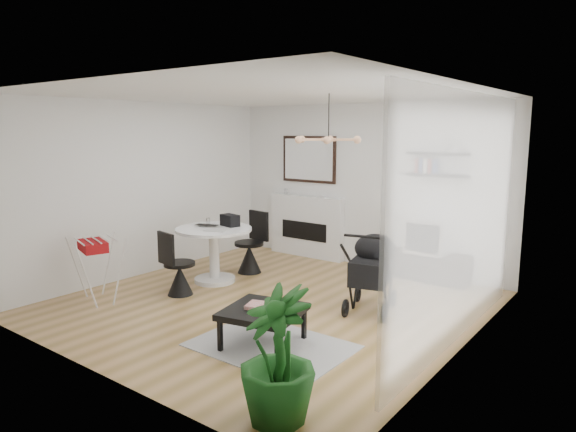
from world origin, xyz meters
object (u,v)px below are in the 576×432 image
Objects in this scene: crt_tv at (429,235)px; tv_console at (430,267)px; fireplace at (307,219)px; potted_plant at (277,356)px; dining_table at (214,246)px; drying_rack at (98,268)px; stroller at (372,274)px; coffee_table at (263,313)px.

tv_console is at bearing 4.15° from crt_tv.
potted_plant is at bearing -57.44° from fireplace.
drying_rack reaches higher than dining_table.
stroller is at bearing -38.38° from fireplace.
potted_plant reaches higher than crt_tv.
stroller is at bearing 102.80° from potted_plant.
potted_plant is (3.68, -0.82, 0.09)m from drying_rack.
tv_console is 1.69m from stroller.
crt_tv is 0.56× the size of stroller.
stroller reaches higher than crt_tv.
fireplace is at bearing 85.09° from dining_table.
tv_console is at bearing 67.02° from drying_rack.
stroller is at bearing 8.07° from dining_table.
crt_tv reaches higher than coffee_table.
potted_plant is (1.01, -1.04, 0.18)m from coffee_table.
crt_tv reaches higher than tv_console.
dining_table is 1.04× the size of potted_plant.
drying_rack is 2.68m from coffee_table.
fireplace is 1.99× the size of potted_plant.
crt_tv is at bearing 38.47° from dining_table.
tv_console is 3.29m from dining_table.
drying_rack is 3.77m from potted_plant.
dining_table is 1.05× the size of stroller.
fireplace is at bearing 118.35° from coffee_table.
potted_plant is at bearing -82.88° from crt_tv.
drying_rack is at bearing -131.26° from crt_tv.
stroller is (-0.07, -1.66, -0.24)m from crt_tv.
dining_table is 2.47m from coffee_table.
coffee_table is 1.46m from potted_plant.
fireplace reaches higher than dining_table.
fireplace is 2.01× the size of stroller.
coffee_table is (-0.46, -3.35, -0.34)m from crt_tv.
potted_plant is at bearing -92.27° from stroller.
drying_rack is (-3.13, -3.57, -0.25)m from crt_tv.
crt_tv is (-0.05, -0.00, 0.48)m from tv_console.
drying_rack is at bearing -101.99° from fireplace.
drying_rack is 0.79× the size of potted_plant.
dining_table is at bearing 173.00° from stroller.
fireplace is 2.91m from stroller.
fireplace is 3.80m from drying_rack.
coffee_table is at bearing 23.33° from drying_rack.
dining_table is at bearing 147.01° from coffee_table.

